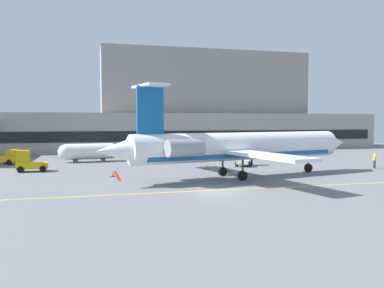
{
  "coord_description": "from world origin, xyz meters",
  "views": [
    {
      "loc": [
        -9.38,
        -28.98,
        5.57
      ],
      "look_at": [
        1.52,
        13.26,
        3.0
      ],
      "focal_mm": 36.94,
      "sensor_mm": 36.0,
      "label": 1
    }
  ],
  "objects_px": {
    "regional_jet": "(238,147)",
    "pushback_tractor": "(29,162)",
    "baggage_tug": "(9,157)",
    "marshaller": "(375,160)",
    "fuel_tank": "(89,152)",
    "belt_loader": "(245,158)"
  },
  "relations": [
    {
      "from": "fuel_tank",
      "to": "marshaller",
      "type": "bearing_deg",
      "value": -26.06
    },
    {
      "from": "baggage_tug",
      "to": "fuel_tank",
      "type": "relative_size",
      "value": 0.43
    },
    {
      "from": "regional_jet",
      "to": "pushback_tractor",
      "type": "xyz_separation_m",
      "value": [
        -20.51,
        9.91,
        -2.01
      ]
    },
    {
      "from": "regional_jet",
      "to": "baggage_tug",
      "type": "distance_m",
      "value": 30.44
    },
    {
      "from": "baggage_tug",
      "to": "marshaller",
      "type": "bearing_deg",
      "value": -19.97
    },
    {
      "from": "marshaller",
      "to": "regional_jet",
      "type": "bearing_deg",
      "value": -170.25
    },
    {
      "from": "belt_loader",
      "to": "marshaller",
      "type": "bearing_deg",
      "value": -24.14
    },
    {
      "from": "baggage_tug",
      "to": "marshaller",
      "type": "xyz_separation_m",
      "value": [
        42.38,
        -15.4,
        0.13
      ]
    },
    {
      "from": "pushback_tractor",
      "to": "belt_loader",
      "type": "xyz_separation_m",
      "value": [
        25.05,
        -0.57,
        -0.12
      ]
    },
    {
      "from": "belt_loader",
      "to": "marshaller",
      "type": "relative_size",
      "value": 1.69
    },
    {
      "from": "belt_loader",
      "to": "marshaller",
      "type": "height_order",
      "value": "belt_loader"
    },
    {
      "from": "belt_loader",
      "to": "pushback_tractor",
      "type": "bearing_deg",
      "value": 178.7
    },
    {
      "from": "regional_jet",
      "to": "baggage_tug",
      "type": "height_order",
      "value": "regional_jet"
    },
    {
      "from": "belt_loader",
      "to": "fuel_tank",
      "type": "distance_m",
      "value": 21.01
    },
    {
      "from": "marshaller",
      "to": "belt_loader",
      "type": "bearing_deg",
      "value": 155.86
    },
    {
      "from": "pushback_tractor",
      "to": "marshaller",
      "type": "distance_m",
      "value": 39.44
    },
    {
      "from": "belt_loader",
      "to": "fuel_tank",
      "type": "bearing_deg",
      "value": 152.56
    },
    {
      "from": "regional_jet",
      "to": "pushback_tractor",
      "type": "relative_size",
      "value": 8.53
    },
    {
      "from": "pushback_tractor",
      "to": "marshaller",
      "type": "height_order",
      "value": "pushback_tractor"
    },
    {
      "from": "regional_jet",
      "to": "pushback_tractor",
      "type": "bearing_deg",
      "value": 154.21
    },
    {
      "from": "fuel_tank",
      "to": "pushback_tractor",
      "type": "bearing_deg",
      "value": -125.15
    },
    {
      "from": "pushback_tractor",
      "to": "fuel_tank",
      "type": "height_order",
      "value": "fuel_tank"
    }
  ]
}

